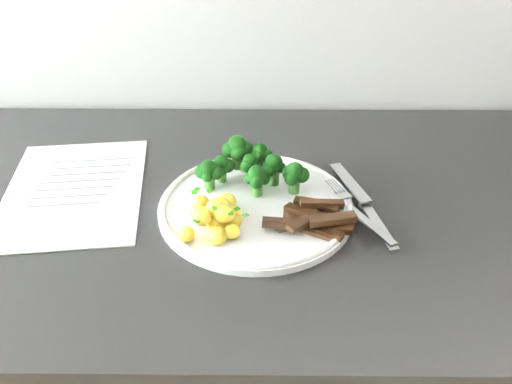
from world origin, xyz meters
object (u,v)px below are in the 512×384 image
Objects in this scene: fork at (360,214)px; plate at (256,206)px; beef_strips at (311,218)px; broccoli at (249,164)px; knife at (369,213)px; recipe_paper at (74,190)px; potatoes at (216,215)px.

plate is at bearing 167.30° from fork.
broccoli is at bearing 131.36° from beef_strips.
plate is 0.15m from knife.
potatoes is at bearing -23.04° from recipe_paper.
potatoes reaches higher than fork.
broccoli is at bearing 67.91° from potatoes.
recipe_paper is 0.26m from plate.
beef_strips is 0.80× the size of fork.
beef_strips is at bearing -48.64° from broccoli.
knife is (0.02, 0.01, -0.01)m from fork.
beef_strips reaches higher than fork.
recipe_paper is at bearing 165.43° from beef_strips.
recipe_paper is 2.99× the size of potatoes.
fork is (0.13, -0.03, 0.01)m from plate.
recipe_paper is 2.45× the size of beef_strips.
beef_strips reaches higher than plate.
broccoli is 0.13m from beef_strips.
potatoes reaches higher than recipe_paper.
beef_strips is 0.08m from knife.
potatoes is 0.82× the size of beef_strips.
broccoli is 1.06× the size of fork.
broccoli is at bearing 101.75° from plate.
fork is 0.75× the size of knife.
potatoes reaches higher than plate.
fork is at bearing -12.70° from plate.
broccoli is at bearing 1.54° from recipe_paper.
plate is at bearing 41.36° from potatoes.
recipe_paper is 1.11× the size of plate.
beef_strips reaches higher than recipe_paper.
beef_strips is (0.33, -0.09, 0.02)m from recipe_paper.
broccoli reaches higher than beef_strips.
recipe_paper is 0.41m from knife.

